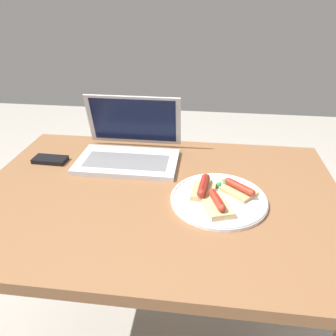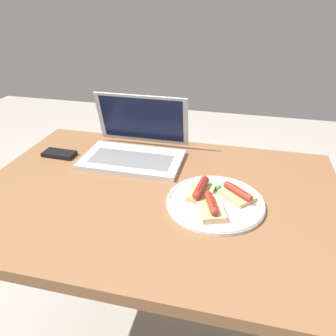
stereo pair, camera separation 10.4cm
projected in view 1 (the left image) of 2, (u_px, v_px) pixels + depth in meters
The scene contains 8 objects.
desk at pixel (158, 210), 1.07m from camera, with size 1.16×0.81×0.77m.
laptop at pixel (129, 149), 1.22m from camera, with size 0.37×0.27×0.22m.
plate at pixel (219, 199), 0.99m from camera, with size 0.29×0.29×0.02m.
sausage_toast_left at pixel (217, 204), 0.94m from camera, with size 0.10×0.13×0.04m.
sausage_toast_middle at pixel (203, 188), 1.01m from camera, with size 0.08×0.12×0.05m.
sausage_toast_right at pixel (239, 189), 1.01m from camera, with size 0.12×0.12×0.04m.
salad_pile at pixel (220, 183), 1.06m from camera, with size 0.09×0.07×0.01m.
external_drive at pixel (50, 160), 1.22m from camera, with size 0.13×0.06×0.02m.
Camera 1 is at (0.14, -0.86, 1.34)m, focal length 35.00 mm.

